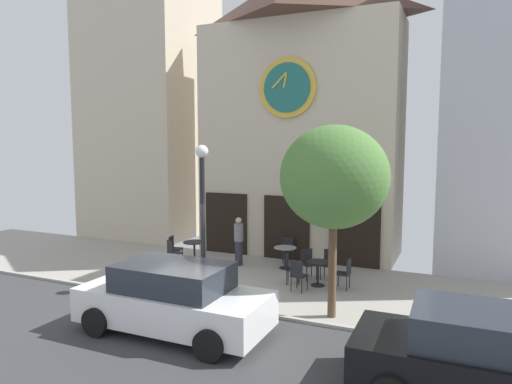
{
  "coord_description": "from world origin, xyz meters",
  "views": [
    {
      "loc": [
        6.49,
        -9.96,
        4.2
      ],
      "look_at": [
        0.82,
        2.74,
        2.72
      ],
      "focal_mm": 32.36,
      "sensor_mm": 36.0,
      "label": 1
    }
  ],
  "objects_px": {
    "street_tree": "(334,178)",
    "cafe_chair_corner": "(288,248)",
    "cafe_table_leftmost": "(318,268)",
    "pedestrian_grey": "(239,241)",
    "cafe_chair_outer": "(345,271)",
    "cafe_chair_facing_wall": "(174,247)",
    "street_lamp": "(203,218)",
    "cafe_chair_under_awning": "(173,251)",
    "cafe_chair_facing_street": "(308,261)",
    "cafe_table_near_curb": "(285,253)",
    "cafe_table_near_door": "(194,247)",
    "parked_car_white": "(174,299)",
    "cafe_chair_right_end": "(329,262)",
    "cafe_chair_curbside": "(298,274)",
    "cafe_chair_near_tree": "(290,266)",
    "parked_car_black": "(491,360)"
  },
  "relations": [
    {
      "from": "cafe_table_leftmost",
      "to": "parked_car_white",
      "type": "distance_m",
      "value": 4.96
    },
    {
      "from": "cafe_chair_near_tree",
      "to": "cafe_chair_outer",
      "type": "bearing_deg",
      "value": 4.75
    },
    {
      "from": "street_lamp",
      "to": "parked_car_white",
      "type": "bearing_deg",
      "value": -72.35
    },
    {
      "from": "cafe_chair_outer",
      "to": "cafe_chair_near_tree",
      "type": "xyz_separation_m",
      "value": [
        -1.63,
        -0.14,
        0.0
      ]
    },
    {
      "from": "cafe_chair_under_awning",
      "to": "parked_car_white",
      "type": "bearing_deg",
      "value": -55.45
    },
    {
      "from": "cafe_chair_curbside",
      "to": "cafe_chair_facing_street",
      "type": "distance_m",
      "value": 1.43
    },
    {
      "from": "cafe_chair_under_awning",
      "to": "cafe_chair_facing_street",
      "type": "bearing_deg",
      "value": 6.87
    },
    {
      "from": "cafe_chair_outer",
      "to": "cafe_chair_facing_wall",
      "type": "relative_size",
      "value": 1.0
    },
    {
      "from": "cafe_chair_under_awning",
      "to": "cafe_chair_facing_street",
      "type": "relative_size",
      "value": 1.0
    },
    {
      "from": "cafe_chair_right_end",
      "to": "cafe_chair_curbside",
      "type": "distance_m",
      "value": 1.68
    },
    {
      "from": "cafe_chair_corner",
      "to": "cafe_chair_near_tree",
      "type": "bearing_deg",
      "value": -67.85
    },
    {
      "from": "pedestrian_grey",
      "to": "cafe_chair_under_awning",
      "type": "bearing_deg",
      "value": -153.12
    },
    {
      "from": "cafe_table_near_door",
      "to": "cafe_chair_right_end",
      "type": "relative_size",
      "value": 0.87
    },
    {
      "from": "cafe_table_near_curb",
      "to": "parked_car_white",
      "type": "bearing_deg",
      "value": -94.22
    },
    {
      "from": "cafe_chair_corner",
      "to": "parked_car_black",
      "type": "distance_m",
      "value": 9.3
    },
    {
      "from": "street_tree",
      "to": "cafe_chair_corner",
      "type": "relative_size",
      "value": 5.15
    },
    {
      "from": "cafe_chair_near_tree",
      "to": "pedestrian_grey",
      "type": "height_order",
      "value": "pedestrian_grey"
    },
    {
      "from": "cafe_table_leftmost",
      "to": "pedestrian_grey",
      "type": "xyz_separation_m",
      "value": [
        -3.15,
        1.11,
        0.33
      ]
    },
    {
      "from": "street_tree",
      "to": "cafe_chair_right_end",
      "type": "bearing_deg",
      "value": 106.43
    },
    {
      "from": "cafe_chair_outer",
      "to": "cafe_chair_facing_wall",
      "type": "distance_m",
      "value": 6.35
    },
    {
      "from": "street_tree",
      "to": "parked_car_black",
      "type": "height_order",
      "value": "street_tree"
    },
    {
      "from": "cafe_chair_outer",
      "to": "cafe_chair_corner",
      "type": "bearing_deg",
      "value": 139.97
    },
    {
      "from": "cafe_chair_facing_wall",
      "to": "cafe_chair_near_tree",
      "type": "xyz_separation_m",
      "value": [
        4.69,
        -0.8,
        0.0
      ]
    },
    {
      "from": "cafe_chair_facing_wall",
      "to": "cafe_chair_curbside",
      "type": "height_order",
      "value": "same"
    },
    {
      "from": "street_tree",
      "to": "parked_car_black",
      "type": "distance_m",
      "value": 5.0
    },
    {
      "from": "street_lamp",
      "to": "cafe_chair_outer",
      "type": "distance_m",
      "value": 4.37
    },
    {
      "from": "pedestrian_grey",
      "to": "parked_car_white",
      "type": "xyz_separation_m",
      "value": [
        1.17,
        -5.65,
        -0.1
      ]
    },
    {
      "from": "cafe_table_near_curb",
      "to": "cafe_chair_outer",
      "type": "height_order",
      "value": "cafe_chair_outer"
    },
    {
      "from": "street_lamp",
      "to": "parked_car_black",
      "type": "relative_size",
      "value": 0.96
    },
    {
      "from": "cafe_chair_outer",
      "to": "cafe_chair_facing_street",
      "type": "distance_m",
      "value": 1.48
    },
    {
      "from": "cafe_table_near_door",
      "to": "cafe_chair_under_awning",
      "type": "distance_m",
      "value": 0.78
    },
    {
      "from": "cafe_chair_under_awning",
      "to": "street_lamp",
      "type": "bearing_deg",
      "value": -38.76
    },
    {
      "from": "parked_car_white",
      "to": "cafe_chair_outer",
      "type": "bearing_deg",
      "value": 58.39
    },
    {
      "from": "cafe_chair_right_end",
      "to": "cafe_chair_facing_wall",
      "type": "distance_m",
      "value": 5.6
    },
    {
      "from": "cafe_chair_near_tree",
      "to": "pedestrian_grey",
      "type": "bearing_deg",
      "value": 151.98
    },
    {
      "from": "cafe_chair_facing_wall",
      "to": "street_lamp",
      "type": "bearing_deg",
      "value": -42.54
    },
    {
      "from": "cafe_table_near_curb",
      "to": "cafe_table_leftmost",
      "type": "xyz_separation_m",
      "value": [
        1.54,
        -1.37,
        -0.0
      ]
    },
    {
      "from": "cafe_chair_facing_street",
      "to": "parked_car_white",
      "type": "distance_m",
      "value": 5.39
    },
    {
      "from": "cafe_table_near_door",
      "to": "cafe_chair_corner",
      "type": "bearing_deg",
      "value": 26.12
    },
    {
      "from": "street_tree",
      "to": "parked_car_white",
      "type": "bearing_deg",
      "value": -142.25
    },
    {
      "from": "cafe_chair_corner",
      "to": "cafe_chair_facing_wall",
      "type": "bearing_deg",
      "value": -158.52
    },
    {
      "from": "cafe_table_near_curb",
      "to": "cafe_chair_curbside",
      "type": "bearing_deg",
      "value": -61.17
    },
    {
      "from": "cafe_chair_facing_wall",
      "to": "cafe_chair_under_awning",
      "type": "xyz_separation_m",
      "value": [
        0.34,
        -0.58,
        0.0
      ]
    },
    {
      "from": "cafe_table_leftmost",
      "to": "cafe_chair_under_awning",
      "type": "distance_m",
      "value": 5.16
    },
    {
      "from": "cafe_table_leftmost",
      "to": "cafe_chair_near_tree",
      "type": "distance_m",
      "value": 0.82
    },
    {
      "from": "street_tree",
      "to": "cafe_chair_under_awning",
      "type": "height_order",
      "value": "street_tree"
    },
    {
      "from": "street_lamp",
      "to": "pedestrian_grey",
      "type": "xyz_separation_m",
      "value": [
        -0.29,
        2.87,
        -1.25
      ]
    },
    {
      "from": "cafe_chair_under_awning",
      "to": "cafe_chair_curbside",
      "type": "bearing_deg",
      "value": -10.21
    },
    {
      "from": "cafe_table_near_door",
      "to": "cafe_chair_under_awning",
      "type": "height_order",
      "value": "cafe_chair_under_awning"
    },
    {
      "from": "cafe_table_near_door",
      "to": "cafe_chair_under_awning",
      "type": "bearing_deg",
      "value": -128.09
    }
  ]
}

